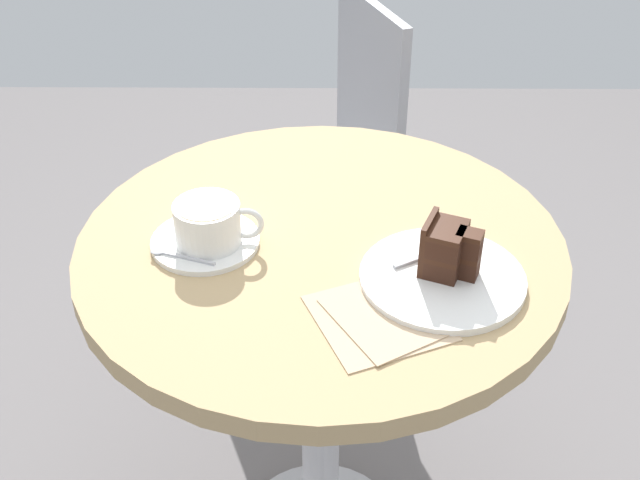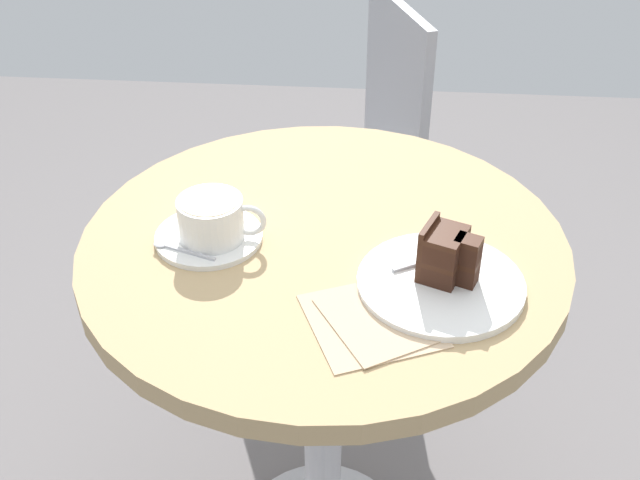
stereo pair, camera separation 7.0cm
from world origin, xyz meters
The scene contains 9 objects.
cafe_table centered at (0.00, 0.00, 0.63)m, with size 0.75×0.75×0.76m.
saucer centered at (-0.18, -0.01, 0.76)m, with size 0.17×0.17×0.01m.
coffee_cup centered at (-0.17, -0.02, 0.80)m, with size 0.13×0.10×0.07m.
teaspoon centered at (-0.22, -0.06, 0.77)m, with size 0.10×0.04×0.00m.
cake_plate centered at (0.17, -0.10, 0.76)m, with size 0.24×0.24×0.01m.
cake_slice centered at (0.18, -0.09, 0.81)m, with size 0.09×0.08×0.08m.
fork centered at (0.18, -0.05, 0.77)m, with size 0.13×0.08×0.00m.
napkin centered at (0.09, -0.18, 0.76)m, with size 0.23×0.22×0.00m.
cafe_chair centered at (0.03, 0.77, 0.50)m, with size 0.49×0.49×0.86m.
Camera 2 is at (0.08, -1.00, 1.47)m, focal length 45.00 mm.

